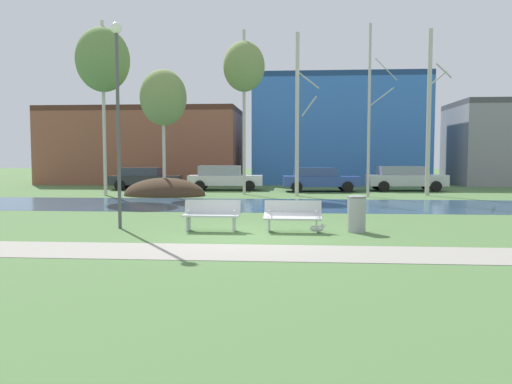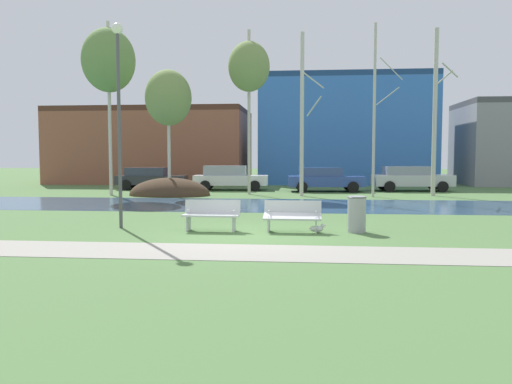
{
  "view_description": "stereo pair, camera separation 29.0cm",
  "coord_description": "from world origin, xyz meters",
  "px_view_note": "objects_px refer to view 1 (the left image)",
  "views": [
    {
      "loc": [
        1.19,
        -13.32,
        2.13
      ],
      "look_at": [
        0.1,
        1.08,
        1.09
      ],
      "focal_mm": 35.62,
      "sensor_mm": 36.0,
      "label": 1
    },
    {
      "loc": [
        1.48,
        -13.29,
        2.13
      ],
      "look_at": [
        0.1,
        1.08,
        1.09
      ],
      "focal_mm": 35.62,
      "sensor_mm": 36.0,
      "label": 2
    }
  ],
  "objects_px": {
    "parked_hatch_third_blue": "(319,179)",
    "bench_right": "(293,215)",
    "streetlamp": "(118,94)",
    "parked_wagon_fourth_silver": "(404,178)",
    "bench_left": "(211,214)",
    "parked_sedan_second_white": "(224,177)",
    "parked_van_nearest_dark": "(145,178)",
    "seagull": "(318,228)",
    "trash_bin": "(357,213)"
  },
  "relations": [
    {
      "from": "parked_hatch_third_blue",
      "to": "bench_right",
      "type": "bearing_deg",
      "value": -95.29
    },
    {
      "from": "bench_right",
      "to": "streetlamp",
      "type": "height_order",
      "value": "streetlamp"
    },
    {
      "from": "parked_hatch_third_blue",
      "to": "parked_wagon_fourth_silver",
      "type": "distance_m",
      "value": 5.24
    },
    {
      "from": "bench_left",
      "to": "parked_sedan_second_white",
      "type": "bearing_deg",
      "value": 96.77
    },
    {
      "from": "parked_van_nearest_dark",
      "to": "parked_wagon_fourth_silver",
      "type": "bearing_deg",
      "value": 0.07
    },
    {
      "from": "parked_van_nearest_dark",
      "to": "parked_wagon_fourth_silver",
      "type": "relative_size",
      "value": 0.93
    },
    {
      "from": "parked_hatch_third_blue",
      "to": "parked_wagon_fourth_silver",
      "type": "relative_size",
      "value": 0.96
    },
    {
      "from": "seagull",
      "to": "parked_van_nearest_dark",
      "type": "distance_m",
      "value": 19.93
    },
    {
      "from": "bench_right",
      "to": "parked_wagon_fourth_silver",
      "type": "distance_m",
      "value": 18.35
    },
    {
      "from": "bench_right",
      "to": "parked_sedan_second_white",
      "type": "distance_m",
      "value": 17.43
    },
    {
      "from": "streetlamp",
      "to": "trash_bin",
      "type": "bearing_deg",
      "value": -1.63
    },
    {
      "from": "parked_hatch_third_blue",
      "to": "parked_wagon_fourth_silver",
      "type": "bearing_deg",
      "value": 9.75
    },
    {
      "from": "bench_left",
      "to": "parked_wagon_fourth_silver",
      "type": "bearing_deg",
      "value": 62.36
    },
    {
      "from": "bench_right",
      "to": "streetlamp",
      "type": "distance_m",
      "value": 6.12
    },
    {
      "from": "parked_hatch_third_blue",
      "to": "parked_sedan_second_white",
      "type": "bearing_deg",
      "value": 173.24
    },
    {
      "from": "parked_van_nearest_dark",
      "to": "seagull",
      "type": "bearing_deg",
      "value": -59.79
    },
    {
      "from": "bench_right",
      "to": "streetlamp",
      "type": "bearing_deg",
      "value": 176.2
    },
    {
      "from": "bench_right",
      "to": "parked_hatch_third_blue",
      "type": "bearing_deg",
      "value": 84.71
    },
    {
      "from": "bench_right",
      "to": "trash_bin",
      "type": "xyz_separation_m",
      "value": [
        1.78,
        0.14,
        0.05
      ]
    },
    {
      "from": "trash_bin",
      "to": "parked_sedan_second_white",
      "type": "distance_m",
      "value": 17.82
    },
    {
      "from": "seagull",
      "to": "parked_van_nearest_dark",
      "type": "xyz_separation_m",
      "value": [
        -10.02,
        17.22,
        0.6
      ]
    },
    {
      "from": "bench_right",
      "to": "parked_van_nearest_dark",
      "type": "distance_m",
      "value": 19.46
    },
    {
      "from": "parked_wagon_fourth_silver",
      "to": "bench_left",
      "type": "bearing_deg",
      "value": -117.64
    },
    {
      "from": "bench_right",
      "to": "parked_sedan_second_white",
      "type": "relative_size",
      "value": 0.35
    },
    {
      "from": "seagull",
      "to": "parked_hatch_third_blue",
      "type": "height_order",
      "value": "parked_hatch_third_blue"
    },
    {
      "from": "parked_hatch_third_blue",
      "to": "parked_van_nearest_dark",
      "type": "bearing_deg",
      "value": 175.42
    },
    {
      "from": "bench_left",
      "to": "parked_van_nearest_dark",
      "type": "distance_m",
      "value": 18.47
    },
    {
      "from": "parked_sedan_second_white",
      "to": "parked_wagon_fourth_silver",
      "type": "xyz_separation_m",
      "value": [
        10.95,
        0.2,
        -0.0
      ]
    },
    {
      "from": "parked_van_nearest_dark",
      "to": "bench_left",
      "type": "bearing_deg",
      "value": -67.56
    },
    {
      "from": "parked_hatch_third_blue",
      "to": "parked_wagon_fourth_silver",
      "type": "xyz_separation_m",
      "value": [
        5.16,
        0.89,
        0.04
      ]
    },
    {
      "from": "parked_sedan_second_white",
      "to": "parked_wagon_fourth_silver",
      "type": "relative_size",
      "value": 0.98
    },
    {
      "from": "seagull",
      "to": "streetlamp",
      "type": "xyz_separation_m",
      "value": [
        -5.74,
        0.48,
        3.77
      ]
    },
    {
      "from": "parked_hatch_third_blue",
      "to": "streetlamp",
      "type": "bearing_deg",
      "value": -112.44
    },
    {
      "from": "trash_bin",
      "to": "parked_wagon_fourth_silver",
      "type": "height_order",
      "value": "parked_wagon_fourth_silver"
    },
    {
      "from": "trash_bin",
      "to": "parked_van_nearest_dark",
      "type": "bearing_deg",
      "value": 123.29
    },
    {
      "from": "streetlamp",
      "to": "parked_van_nearest_dark",
      "type": "relative_size",
      "value": 1.35
    },
    {
      "from": "bench_left",
      "to": "bench_right",
      "type": "height_order",
      "value": "same"
    },
    {
      "from": "streetlamp",
      "to": "parked_van_nearest_dark",
      "type": "height_order",
      "value": "streetlamp"
    },
    {
      "from": "parked_sedan_second_white",
      "to": "parked_wagon_fourth_silver",
      "type": "distance_m",
      "value": 10.96
    },
    {
      "from": "bench_right",
      "to": "parked_van_nearest_dark",
      "type": "bearing_deg",
      "value": 118.68
    },
    {
      "from": "parked_sedan_second_white",
      "to": "parked_hatch_third_blue",
      "type": "xyz_separation_m",
      "value": [
        5.79,
        -0.69,
        -0.04
      ]
    },
    {
      "from": "parked_van_nearest_dark",
      "to": "parked_sedan_second_white",
      "type": "xyz_separation_m",
      "value": [
        5.04,
        -0.18,
        0.06
      ]
    },
    {
      "from": "bench_right",
      "to": "parked_van_nearest_dark",
      "type": "xyz_separation_m",
      "value": [
        -9.34,
        17.07,
        0.26
      ]
    },
    {
      "from": "bench_right",
      "to": "parked_wagon_fourth_silver",
      "type": "height_order",
      "value": "parked_wagon_fourth_silver"
    },
    {
      "from": "parked_van_nearest_dark",
      "to": "parked_sedan_second_white",
      "type": "bearing_deg",
      "value": -2.06
    },
    {
      "from": "bench_left",
      "to": "streetlamp",
      "type": "bearing_deg",
      "value": 173.08
    },
    {
      "from": "trash_bin",
      "to": "bench_left",
      "type": "bearing_deg",
      "value": -178.02
    },
    {
      "from": "trash_bin",
      "to": "parked_sedan_second_white",
      "type": "height_order",
      "value": "parked_sedan_second_white"
    },
    {
      "from": "bench_right",
      "to": "trash_bin",
      "type": "bearing_deg",
      "value": 4.52
    },
    {
      "from": "bench_left",
      "to": "parked_sedan_second_white",
      "type": "relative_size",
      "value": 0.35
    }
  ]
}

